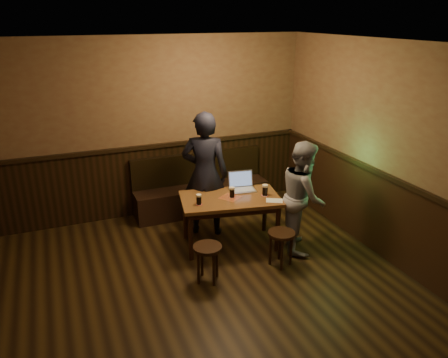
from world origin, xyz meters
TOP-DOWN VIEW (x-y plane):
  - room at (0.00, 0.22)m, footprint 5.04×6.04m
  - bench at (0.69, 2.75)m, footprint 2.20×0.50m
  - pub_table at (0.69, 1.49)m, footprint 1.47×1.00m
  - stool_left at (0.09, 0.76)m, footprint 0.42×0.42m
  - stool_right at (1.09, 0.74)m, footprint 0.46×0.46m
  - pint_left at (0.22, 1.43)m, footprint 0.09×0.09m
  - pint_mid at (0.72, 1.49)m, footprint 0.10×0.10m
  - pint_right at (1.16, 1.38)m, footprint 0.10×0.10m
  - laptop at (0.96, 1.70)m, footprint 0.40×0.34m
  - menu at (1.20, 1.17)m, footprint 0.27×0.24m
  - person_suit at (0.50, 1.99)m, footprint 0.80×0.70m
  - person_grey at (1.58, 1.06)m, footprint 0.84×0.92m

SIDE VIEW (x-z plane):
  - bench at x=0.69m, z-range -0.16..0.79m
  - stool_right at x=1.09m, z-range 0.14..0.61m
  - stool_left at x=0.09m, z-range 0.14..0.62m
  - pub_table at x=0.69m, z-range 0.26..0.99m
  - menu at x=1.20m, z-range 0.72..0.72m
  - person_grey at x=1.58m, z-range 0.00..1.53m
  - laptop at x=0.96m, z-range 0.66..0.91m
  - pint_left at x=0.22m, z-range 0.72..0.87m
  - pint_mid at x=0.72m, z-range 0.72..0.87m
  - pint_right at x=1.16m, z-range 0.72..0.88m
  - person_suit at x=0.50m, z-range 0.00..1.84m
  - room at x=0.00m, z-range -0.22..2.62m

